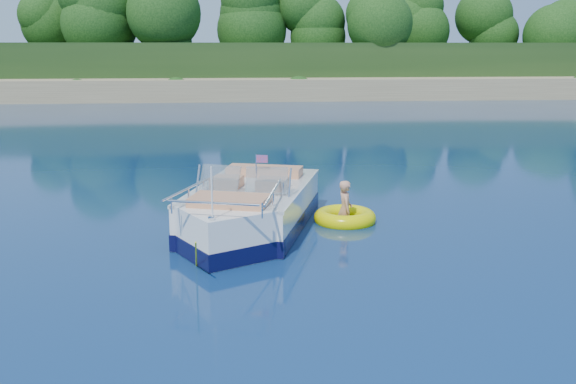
# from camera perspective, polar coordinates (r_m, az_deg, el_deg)

# --- Properties ---
(ground) EXTENTS (160.00, 160.00, 0.00)m
(ground) POSITION_cam_1_polar(r_m,az_deg,el_deg) (11.31, 11.96, -7.10)
(ground) COLOR #091F3F
(ground) RESTS_ON ground
(shoreline) EXTENTS (170.00, 59.00, 6.00)m
(shoreline) POSITION_cam_1_polar(r_m,az_deg,el_deg) (74.04, -2.67, 10.71)
(shoreline) COLOR #8D7851
(shoreline) RESTS_ON ground
(treeline) EXTENTS (150.00, 7.12, 8.19)m
(treeline) POSITION_cam_1_polar(r_m,az_deg,el_deg) (51.29, -1.52, 14.85)
(treeline) COLOR black
(treeline) RESTS_ON ground
(motorboat) EXTENTS (3.29, 6.03, 2.06)m
(motorboat) POSITION_cam_1_polar(r_m,az_deg,el_deg) (13.42, -3.57, -1.87)
(motorboat) COLOR white
(motorboat) RESTS_ON ground
(tow_tube) EXTENTS (1.54, 1.54, 0.36)m
(tow_tube) POSITION_cam_1_polar(r_m,az_deg,el_deg) (14.25, 5.08, -2.28)
(tow_tube) COLOR #F0EB00
(tow_tube) RESTS_ON ground
(boy) EXTENTS (0.36, 0.74, 1.43)m
(boy) POSITION_cam_1_polar(r_m,az_deg,el_deg) (14.22, 5.03, -2.71)
(boy) COLOR tan
(boy) RESTS_ON ground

